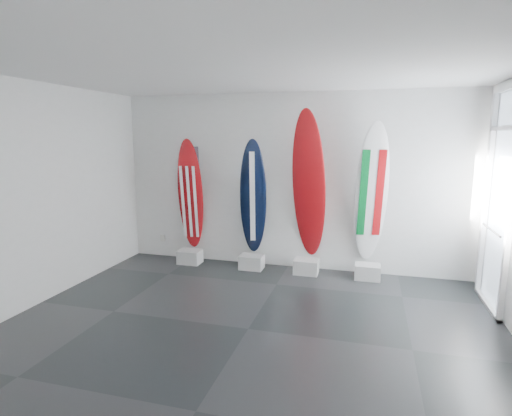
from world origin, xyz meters
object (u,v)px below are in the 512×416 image
(surfboard_usa, at_px, (191,195))
(surfboard_italy, at_px, (371,194))
(surfboard_navy, at_px, (253,198))
(surfboard_swiss, at_px, (309,186))

(surfboard_usa, distance_m, surfboard_italy, 3.12)
(surfboard_navy, relative_size, surfboard_swiss, 0.81)
(surfboard_usa, relative_size, surfboard_navy, 1.00)
(surfboard_usa, relative_size, surfboard_italy, 0.88)
(surfboard_usa, height_order, surfboard_italy, surfboard_italy)
(surfboard_navy, xyz_separation_m, surfboard_swiss, (0.95, 0.00, 0.24))
(surfboard_swiss, bearing_deg, surfboard_italy, 10.74)
(surfboard_navy, bearing_deg, surfboard_usa, 168.56)
(surfboard_swiss, bearing_deg, surfboard_usa, -169.26)
(surfboard_usa, distance_m, surfboard_swiss, 2.13)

